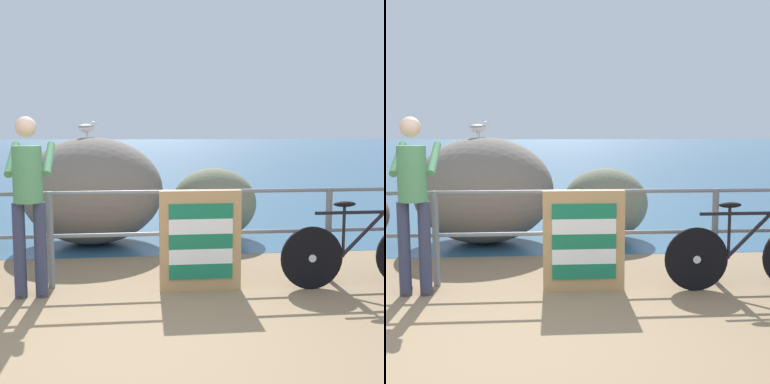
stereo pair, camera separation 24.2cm
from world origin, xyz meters
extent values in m
cube|color=#846B4C|center=(0.00, 20.00, -0.05)|extent=(120.00, 120.00, 0.10)
cube|color=#2D5675|center=(0.00, 48.01, 0.00)|extent=(120.00, 90.00, 0.01)
cylinder|color=slate|center=(-0.75, 1.75, 0.51)|extent=(0.07, 0.07, 1.02)
cylinder|color=slate|center=(0.75, 1.75, 0.51)|extent=(0.07, 0.07, 1.02)
cylinder|color=slate|center=(2.26, 1.75, 0.51)|extent=(0.07, 0.07, 1.02)
cylinder|color=slate|center=(0.00, 1.75, 1.00)|extent=(7.52, 0.04, 0.04)
cylinder|color=slate|center=(0.00, 1.75, 0.55)|extent=(7.52, 0.04, 0.04)
cylinder|color=black|center=(1.95, 1.39, 0.33)|extent=(0.66, 0.04, 0.66)
cylinder|color=#B7BCC6|center=(1.95, 1.39, 0.33)|extent=(0.08, 0.06, 0.08)
cylinder|color=black|center=(2.47, 1.40, 0.80)|extent=(0.99, 0.05, 0.04)
cylinder|color=black|center=(2.49, 1.40, 0.57)|extent=(0.50, 0.05, 0.50)
cylinder|color=black|center=(2.29, 1.39, 0.59)|extent=(0.03, 0.03, 0.53)
ellipsoid|color=black|center=(2.29, 1.39, 0.89)|extent=(0.24, 0.10, 0.06)
cylinder|color=#333851|center=(-1.00, 1.44, 0.47)|extent=(0.12, 0.12, 0.95)
ellipsoid|color=#513319|center=(-1.01, 1.50, 0.04)|extent=(0.11, 0.26, 0.08)
cylinder|color=#333851|center=(-0.80, 1.45, 0.47)|extent=(0.12, 0.12, 0.95)
ellipsoid|color=#513319|center=(-0.81, 1.51, 0.04)|extent=(0.11, 0.26, 0.08)
cylinder|color=#4C8C59|center=(-0.90, 1.45, 1.23)|extent=(0.28, 0.28, 0.55)
sphere|color=beige|center=(-0.90, 1.45, 1.68)|extent=(0.20, 0.20, 0.20)
cylinder|color=#4C8C59|center=(-1.09, 1.68, 1.36)|extent=(0.10, 0.52, 0.34)
cylinder|color=#4C8C59|center=(-0.73, 1.69, 1.36)|extent=(0.10, 0.52, 0.34)
cube|color=tan|center=(0.79, 1.50, 0.52)|extent=(0.84, 0.09, 1.04)
cube|color=#19704C|center=(0.79, 1.45, 0.21)|extent=(0.66, 0.01, 0.16)
cube|color=white|center=(0.79, 1.45, 0.36)|extent=(0.66, 0.01, 0.16)
cube|color=#19704C|center=(0.79, 1.45, 0.52)|extent=(0.66, 0.01, 0.16)
cube|color=white|center=(0.79, 1.45, 0.68)|extent=(0.66, 0.01, 0.16)
cube|color=#19704C|center=(0.79, 1.45, 0.83)|extent=(0.66, 0.01, 0.16)
ellipsoid|color=slate|center=(-0.47, 3.94, 0.77)|extent=(2.04, 1.79, 1.55)
ellipsoid|color=#72755A|center=(1.34, 4.07, 0.54)|extent=(1.30, 1.07, 1.08)
cylinder|color=gold|center=(-0.55, 4.05, 1.58)|extent=(0.01, 0.01, 0.06)
cylinder|color=gold|center=(-0.53, 4.01, 1.58)|extent=(0.01, 0.01, 0.06)
ellipsoid|color=white|center=(-0.54, 4.03, 1.67)|extent=(0.27, 0.25, 0.13)
ellipsoid|color=#9E9EA3|center=(-0.56, 4.02, 1.70)|extent=(0.26, 0.24, 0.06)
sphere|color=white|center=(-0.45, 4.10, 1.74)|extent=(0.08, 0.08, 0.08)
cone|color=gold|center=(-0.41, 4.14, 1.74)|extent=(0.05, 0.05, 0.02)
camera|label=1|loc=(0.10, -3.77, 1.65)|focal=49.16mm
camera|label=2|loc=(0.34, -3.79, 1.65)|focal=49.16mm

